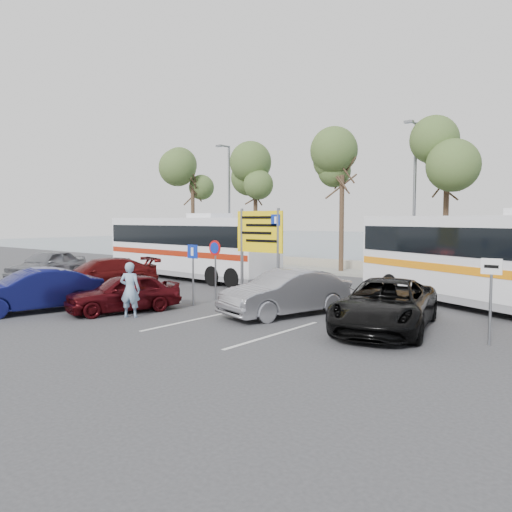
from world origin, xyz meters
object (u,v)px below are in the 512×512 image
Objects in this scene: coach_bus_right at (497,264)px; car_blue at (33,290)px; car_maroon at (100,275)px; car_red at (123,293)px; street_lamp_left at (228,199)px; car_silver_b at (286,293)px; direction_sign at (260,239)px; car_silver_a at (47,265)px; suv_black at (386,305)px; coach_bus_left at (189,249)px; street_lamp_right at (414,192)px; pedestrian_near at (130,290)px.

coach_bus_right is 2.53× the size of car_blue.
car_red is at bearing -8.42° from car_maroon.
street_lamp_left is 18.48m from car_silver_b.
car_silver_a is (-13.00, -1.70, -1.64)m from direction_sign.
suv_black is (6.00, -1.70, -1.71)m from direction_sign.
coach_bus_right is at bearing -5.74° from car_silver_a.
coach_bus_left is 7.48m from car_silver_a.
coach_bus_left reaches higher than car_red.
street_lamp_left is 1.54× the size of suv_black.
car_red is at bearing -56.62° from coach_bus_left.
suv_black is at bearing 20.35° from car_maroon.
coach_bus_right is 15.91m from car_blue.
street_lamp_left is 1.00× the size of street_lamp_right.
car_silver_a is 19.00m from suv_black.
car_maroon is 0.97× the size of suv_black.
direction_sign is 0.32× the size of coach_bus_right.
street_lamp_left is 1.79× the size of car_blue.
car_red is (-4.20, -15.06, -3.94)m from street_lamp_right.
street_lamp_right is 1.79× the size of car_blue.
pedestrian_near reaches higher than car_silver_b.
car_blue is 8.68m from car_silver_b.
car_silver_b is at bearing -41.68° from street_lamp_left.
car_silver_a reaches higher than car_silver_b.
car_maroon reaches higher than suv_black.
car_blue is 2.48× the size of pedestrian_near.
direction_sign is 0.79× the size of car_silver_b.
car_silver_a is at bearing -170.28° from car_maroon.
car_silver_a is at bearing -141.30° from street_lamp_right.
street_lamp_left is 2.23× the size of direction_sign.
car_silver_b is (10.00, -5.00, -0.86)m from coach_bus_left.
coach_bus_left is 6.26× the size of pedestrian_near.
pedestrian_near is at bearing -101.67° from street_lamp_right.
street_lamp_right is (13.00, 0.00, 0.00)m from street_lamp_left.
street_lamp_left is at bearing 122.40° from car_blue.
car_blue reaches higher than suv_black.
direction_sign is 3.45m from car_silver_b.
car_blue is 11.72m from suv_black.
car_blue is at bearing -140.98° from coach_bus_right.
coach_bus_left is at bearing -85.26° from pedestrian_near.
street_lamp_right reaches higher than pedestrian_near.
car_silver_a reaches higher than car_maroon.
coach_bus_right is 12.83m from car_red.
coach_bus_left is 11.21m from car_silver_b.
street_lamp_left reaches higher than car_silver_a.
car_silver_b is (15.50, 0.00, -0.04)m from car_silver_a.
car_silver_b is (0.50, -12.02, -3.85)m from street_lamp_right.
car_maroon is 9.53m from car_silver_b.
car_silver_a reaches higher than suv_black.
car_silver_b reaches higher than car_maroon.
car_blue is 4.87m from car_maroon.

